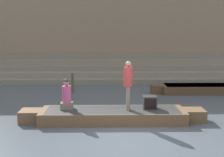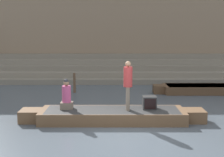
{
  "view_description": "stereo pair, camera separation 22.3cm",
  "coord_description": "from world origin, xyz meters",
  "px_view_note": "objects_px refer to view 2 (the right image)",
  "views": [
    {
      "loc": [
        -0.67,
        -8.98,
        3.17
      ],
      "look_at": [
        -0.44,
        2.67,
        1.32
      ],
      "focal_mm": 50.0,
      "sensor_mm": 36.0,
      "label": 1
    },
    {
      "loc": [
        -0.45,
        -8.98,
        3.17
      ],
      "look_at": [
        -0.44,
        2.67,
        1.32
      ],
      "focal_mm": 50.0,
      "sensor_mm": 36.0,
      "label": 2
    }
  ],
  "objects_px": {
    "moored_boat_shore": "(202,89)",
    "mooring_post": "(74,83)",
    "person_rowing": "(66,97)",
    "tv_set": "(149,102)",
    "person_standing": "(128,82)",
    "rowboat_main": "(112,115)"
  },
  "relations": [
    {
      "from": "person_standing",
      "to": "mooring_post",
      "type": "bearing_deg",
      "value": 122.71
    },
    {
      "from": "person_standing",
      "to": "person_rowing",
      "type": "height_order",
      "value": "person_standing"
    },
    {
      "from": "person_rowing",
      "to": "tv_set",
      "type": "relative_size",
      "value": 2.25
    },
    {
      "from": "rowboat_main",
      "to": "moored_boat_shore",
      "type": "height_order",
      "value": "rowboat_main"
    },
    {
      "from": "rowboat_main",
      "to": "person_standing",
      "type": "height_order",
      "value": "person_standing"
    },
    {
      "from": "moored_boat_shore",
      "to": "person_standing",
      "type": "bearing_deg",
      "value": -132.18
    },
    {
      "from": "rowboat_main",
      "to": "mooring_post",
      "type": "distance_m",
      "value": 5.32
    },
    {
      "from": "rowboat_main",
      "to": "person_standing",
      "type": "bearing_deg",
      "value": -1.9
    },
    {
      "from": "person_standing",
      "to": "moored_boat_shore",
      "type": "height_order",
      "value": "person_standing"
    },
    {
      "from": "rowboat_main",
      "to": "person_rowing",
      "type": "bearing_deg",
      "value": 177.97
    },
    {
      "from": "rowboat_main",
      "to": "tv_set",
      "type": "distance_m",
      "value": 1.36
    },
    {
      "from": "person_standing",
      "to": "person_rowing",
      "type": "relative_size",
      "value": 1.59
    },
    {
      "from": "tv_set",
      "to": "mooring_post",
      "type": "relative_size",
      "value": 0.47
    },
    {
      "from": "person_rowing",
      "to": "moored_boat_shore",
      "type": "relative_size",
      "value": 0.22
    },
    {
      "from": "person_rowing",
      "to": "moored_boat_shore",
      "type": "xyz_separation_m",
      "value": [
        6.09,
        4.74,
        -0.64
      ]
    },
    {
      "from": "moored_boat_shore",
      "to": "rowboat_main",
      "type": "bearing_deg",
      "value": -135.94
    },
    {
      "from": "moored_boat_shore",
      "to": "mooring_post",
      "type": "relative_size",
      "value": 4.9
    },
    {
      "from": "rowboat_main",
      "to": "person_rowing",
      "type": "relative_size",
      "value": 6.0
    },
    {
      "from": "person_standing",
      "to": "moored_boat_shore",
      "type": "distance_m",
      "value": 6.41
    },
    {
      "from": "person_rowing",
      "to": "tv_set",
      "type": "xyz_separation_m",
      "value": [
        2.88,
        0.01,
        -0.21
      ]
    },
    {
      "from": "person_standing",
      "to": "person_rowing",
      "type": "distance_m",
      "value": 2.19
    },
    {
      "from": "person_rowing",
      "to": "moored_boat_shore",
      "type": "height_order",
      "value": "person_rowing"
    }
  ]
}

